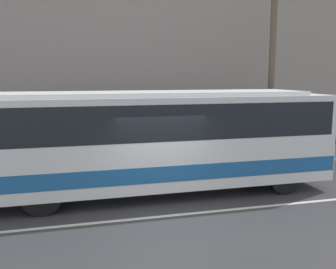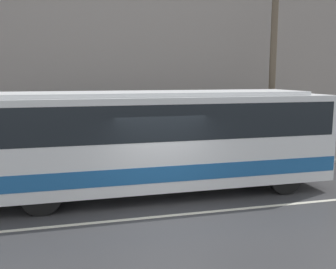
# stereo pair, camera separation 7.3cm
# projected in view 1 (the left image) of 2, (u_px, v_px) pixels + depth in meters

# --- Properties ---
(ground_plane) EXTENTS (60.00, 60.00, 0.00)m
(ground_plane) POSITION_uv_depth(u_px,v_px,m) (169.00, 216.00, 9.63)
(ground_plane) COLOR #38383A
(sidewalk) EXTENTS (60.00, 3.06, 0.14)m
(sidewalk) POSITION_uv_depth(u_px,v_px,m) (133.00, 165.00, 14.90)
(sidewalk) COLOR #A09E99
(sidewalk) RESTS_ON ground_plane
(building_facade) EXTENTS (60.00, 0.35, 9.13)m
(building_facade) POSITION_uv_depth(u_px,v_px,m) (125.00, 56.00, 15.83)
(building_facade) COLOR gray
(building_facade) RESTS_ON ground_plane
(lane_stripe) EXTENTS (54.00, 0.14, 0.01)m
(lane_stripe) POSITION_uv_depth(u_px,v_px,m) (169.00, 216.00, 9.63)
(lane_stripe) COLOR beige
(lane_stripe) RESTS_ON ground_plane
(transit_bus) EXTENTS (11.07, 2.54, 3.11)m
(transit_bus) POSITION_uv_depth(u_px,v_px,m) (151.00, 137.00, 11.27)
(transit_bus) COLOR white
(transit_bus) RESTS_ON ground_plane
(utility_pole_near) EXTENTS (0.26, 0.26, 7.21)m
(utility_pole_near) POSITION_uv_depth(u_px,v_px,m) (272.00, 71.00, 14.80)
(utility_pole_near) COLOR brown
(utility_pole_near) RESTS_ON sidewalk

